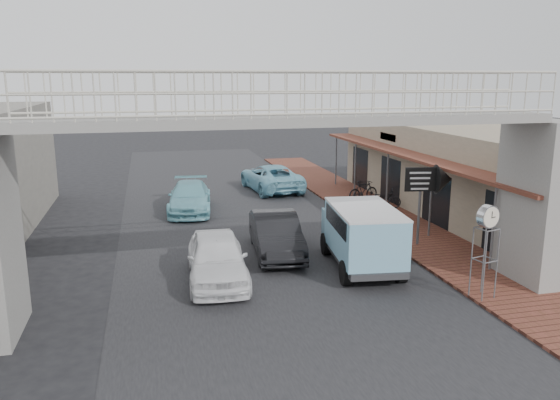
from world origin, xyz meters
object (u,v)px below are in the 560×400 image
angkot_far (190,197)px  angkot_curb (271,177)px  dark_sedan (276,234)px  motorcycle_near (382,198)px  motorcycle_far (363,191)px  arrow_sign (441,180)px  white_hatchback (217,258)px  angkot_van (362,229)px  street_clock (488,221)px

angkot_far → angkot_curb: bearing=45.9°
dark_sedan → motorcycle_near: dark_sedan is taller
motorcycle_far → dark_sedan: bearing=125.2°
arrow_sign → white_hatchback: bearing=-158.2°
angkot_van → street_clock: street_clock is taller
motorcycle_far → angkot_far: bearing=75.7°
white_hatchback → angkot_far: size_ratio=0.94×
angkot_curb → angkot_van: angkot_van is taller
angkot_curb → arrow_sign: bearing=101.6°
street_clock → angkot_van: bearing=111.7°
angkot_far → street_clock: bearing=-53.7°
angkot_far → motorcycle_near: bearing=-5.3°
dark_sedan → angkot_curb: bearing=83.3°
street_clock → arrow_sign: bearing=61.1°
angkot_van → motorcycle_far: angkot_van is taller
angkot_curb → angkot_far: (-4.84, -3.96, -0.05)m
white_hatchback → motorcycle_near: size_ratio=2.49×
angkot_van → motorcycle_far: (3.81, 9.17, -0.73)m
angkot_curb → street_clock: street_clock is taller
arrow_sign → motorcycle_far: bearing=100.3°
angkot_curb → angkot_far: 6.26m
dark_sedan → angkot_far: 7.59m
white_hatchback → street_clock: street_clock is taller
motorcycle_near → arrow_sign: bearing=-162.3°
dark_sedan → motorcycle_far: (6.22, 7.03, -0.12)m
white_hatchback → motorcycle_near: 11.56m
angkot_curb → motorcycle_far: size_ratio=3.09×
angkot_curb → motorcycle_near: angkot_curb is taller
angkot_curb → motorcycle_far: angkot_curb is taller
angkot_van → motorcycle_near: angkot_van is taller
dark_sedan → motorcycle_far: size_ratio=2.61×
white_hatchback → motorcycle_far: 12.58m
angkot_curb → arrow_sign: (3.71, -11.73, 1.80)m
dark_sedan → white_hatchback: bearing=-132.7°
angkot_far → motorcycle_near: angkot_far is taller
angkot_curb → arrow_sign: arrow_sign is taller
angkot_far → motorcycle_near: 9.14m
white_hatchback → motorcycle_near: white_hatchback is taller
dark_sedan → street_clock: 7.39m
motorcycle_far → street_clock: size_ratio=0.64×
white_hatchback → arrow_sign: 8.79m
street_clock → motorcycle_near: bearing=67.4°
angkot_curb → street_clock: (2.37, -16.59, 1.59)m
white_hatchback → angkot_curb: 14.11m
angkot_far → motorcycle_far: 8.70m
angkot_far → motorcycle_far: size_ratio=2.76×
angkot_curb → angkot_van: 13.30m
angkot_far → arrow_sign: size_ratio=1.56×
angkot_van → angkot_far: bearing=124.5°
motorcycle_far → arrow_sign: arrow_sign is taller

